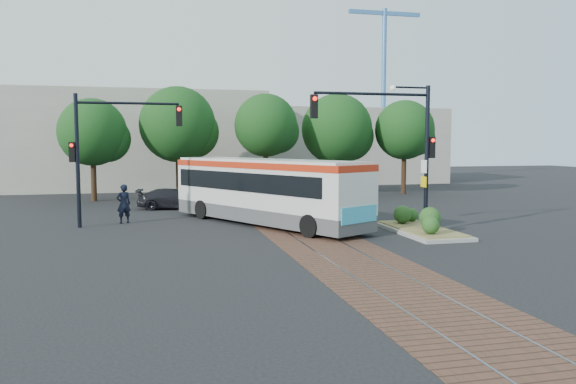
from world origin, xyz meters
name	(u,v)px	position (x,y,z in m)	size (l,w,h in m)	color
ground	(306,233)	(0.00, 0.00, 0.00)	(120.00, 120.00, 0.00)	black
trackbed	(284,220)	(0.00, 4.00, 0.01)	(3.60, 40.00, 0.02)	brown
tree_row	(261,128)	(1.21, 16.42, 4.85)	(26.40, 5.60, 7.67)	#382314
warehouses	(216,143)	(-0.53, 28.75, 3.81)	(40.00, 13.00, 8.00)	#ADA899
crane	(384,77)	(18.00, 34.00, 10.88)	(8.00, 0.50, 18.00)	#3F72B2
city_bus	(265,188)	(-1.16, 3.03, 1.70)	(7.63, 11.13, 3.05)	#454547
traffic_island	(420,225)	(4.82, -0.90, 0.33)	(2.20, 5.20, 1.13)	gray
signal_pole_main	(400,135)	(3.86, -0.81, 4.16)	(5.49, 0.46, 6.00)	black
signal_pole_left	(104,142)	(-8.37, 4.00, 3.86)	(4.99, 0.34, 6.00)	black
officer	(124,204)	(-7.61, 4.94, 0.93)	(0.68, 0.44, 1.86)	black
parked_car	(173,199)	(-5.14, 10.35, 0.59)	(1.65, 4.06, 1.18)	black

